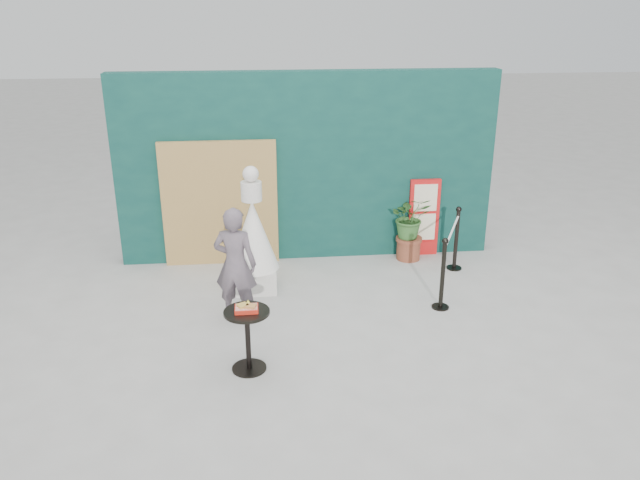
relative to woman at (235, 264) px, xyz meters
The scene contains 10 objects.
ground 1.71m from the woman, 41.99° to the right, with size 60.00×60.00×0.00m, color #ADAAA5.
back_wall 2.52m from the woman, 62.13° to the left, with size 6.00×0.30×3.00m, color #0B322F.
bamboo_fence 1.96m from the woman, 98.03° to the left, with size 1.80×0.08×2.00m, color tan.
woman is the anchor object (origin of this frame).
menu_board 3.60m from the woman, 32.61° to the left, with size 0.50×0.07×1.30m.
statue 0.93m from the woman, 75.21° to the left, with size 0.72×0.72×1.86m.
cafe_table 1.32m from the woman, 83.17° to the right, with size 0.52×0.52×0.75m.
food_basket 1.29m from the woman, 83.07° to the right, with size 0.26×0.19×0.11m.
planter 3.28m from the woman, 32.71° to the left, with size 0.63×0.55×1.08m.
stanchion_barrier 3.17m from the woman, 11.84° to the left, with size 0.84×1.54×1.03m.
Camera 1 is at (-0.80, -6.51, 3.97)m, focal length 35.00 mm.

